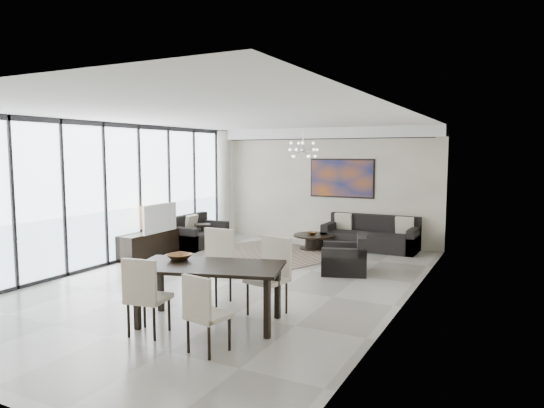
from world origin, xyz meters
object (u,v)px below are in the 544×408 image
Objects in this scene: sofa_main at (371,238)px; television at (156,218)px; coffee_table at (314,241)px; dining_table at (209,271)px; tv_console at (152,243)px.

sofa_main is 5.00m from television.
sofa_main is (1.21, 0.58, 0.07)m from coffee_table.
sofa_main is 1.03× the size of dining_table.
dining_table is (-0.52, -5.95, 0.45)m from sofa_main.
television is at bearing -139.29° from coffee_table.
sofa_main is at bearing 25.75° from coffee_table.
dining_table reaches higher than sofa_main.
television is (-3.98, -2.97, 0.59)m from sofa_main.
television is at bearing -8.14° from tv_console.
coffee_table is 0.45× the size of sofa_main.
tv_console is (-2.93, -2.36, 0.08)m from coffee_table.
sofa_main is at bearing 84.98° from dining_table.
dining_table is (3.62, -3.01, 0.44)m from tv_console.
tv_console is 1.62× the size of television.
sofa_main is 2.02× the size of television.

